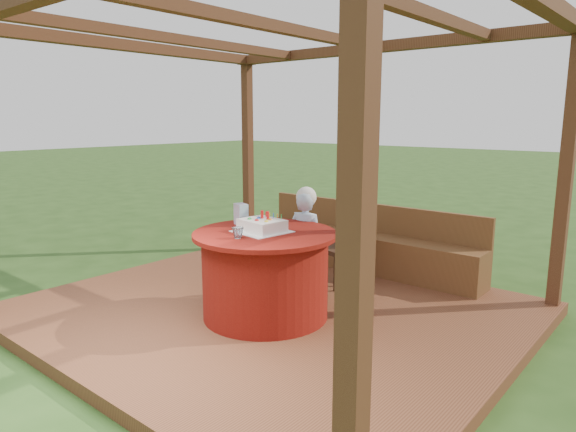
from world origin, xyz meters
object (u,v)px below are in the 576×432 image
(drinking_glass, at_px, (238,233))
(birthday_cake, at_px, (262,226))
(gift_bag, at_px, (241,214))
(bench, at_px, (364,248))
(table, at_px, (265,274))
(chair, at_px, (342,242))
(elderly_woman, at_px, (306,241))

(drinking_glass, bearing_deg, birthday_cake, 92.78)
(drinking_glass, bearing_deg, gift_bag, 131.96)
(bench, relative_size, birthday_cake, 6.10)
(bench, relative_size, table, 2.26)
(chair, height_order, birthday_cake, birthday_cake)
(bench, height_order, table, table)
(birthday_cake, bearing_deg, table, 14.09)
(bench, xyz_separation_m, chair, (0.12, -0.66, 0.21))
(bench, height_order, chair, chair)
(chair, xyz_separation_m, elderly_woman, (-0.07, -0.58, 0.11))
(bench, distance_m, elderly_woman, 1.28)
(gift_bag, bearing_deg, elderly_woman, 81.80)
(drinking_glass, bearing_deg, chair, 89.41)
(gift_bag, bearing_deg, birthday_cake, 5.53)
(chair, xyz_separation_m, gift_bag, (-0.40, -1.18, 0.44))
(table, relative_size, drinking_glass, 12.61)
(bench, xyz_separation_m, elderly_woman, (0.05, -1.24, 0.33))
(table, distance_m, gift_bag, 0.65)
(chair, distance_m, gift_bag, 1.33)
(table, height_order, gift_bag, gift_bag)
(bench, xyz_separation_m, table, (0.11, -1.94, 0.15))
(gift_bag, distance_m, drinking_glass, 0.58)
(bench, bearing_deg, elderly_woman, -87.68)
(bench, distance_m, birthday_cake, 2.04)
(bench, xyz_separation_m, birthday_cake, (0.09, -1.94, 0.61))
(table, distance_m, chair, 1.28)
(chair, bearing_deg, table, -90.18)
(chair, distance_m, drinking_glass, 1.66)
(elderly_woman, xyz_separation_m, gift_bag, (-0.34, -0.61, 0.33))
(drinking_glass, bearing_deg, bench, 92.54)
(chair, relative_size, elderly_woman, 0.75)
(birthday_cake, relative_size, drinking_glass, 4.66)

